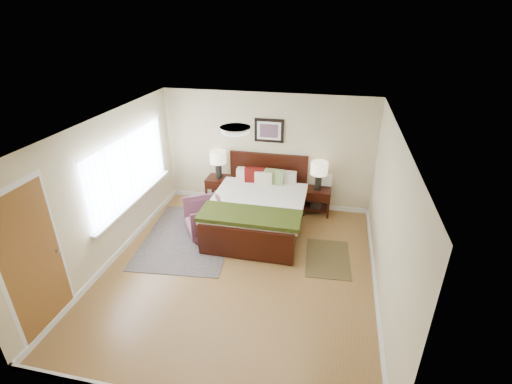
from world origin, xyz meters
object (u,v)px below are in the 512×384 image
nightstand_left (219,183)px  rug_persian (189,237)px  bed (258,204)px  lamp_right (319,170)px  lamp_left (218,159)px  armchair (206,218)px  nightstand_right (317,199)px

nightstand_left → rug_persian: (-0.17, -1.47, -0.50)m
bed → rug_persian: (-1.25, -0.63, -0.54)m
bed → rug_persian: 1.50m
nightstand_left → lamp_right: bearing=0.6°
nightstand_left → lamp_left: 0.56m
nightstand_left → armchair: size_ratio=0.82×
nightstand_right → bed: bearing=-142.3°
nightstand_right → lamp_right: bearing=90.0°
nightstand_left → nightstand_right: (2.18, 0.01, -0.16)m
bed → lamp_right: size_ratio=3.64×
bed → lamp_right: 1.47m
nightstand_right → nightstand_left: bearing=-179.8°
armchair → nightstand_left: bearing=153.2°
bed → lamp_left: 1.47m
lamp_left → rug_persian: size_ratio=0.26×
nightstand_left → rug_persian: size_ratio=0.27×
armchair → rug_persian: armchair is taller
nightstand_left → lamp_right: size_ratio=1.04×
nightstand_left → rug_persian: nightstand_left is taller
nightstand_right → lamp_right: lamp_right is taller
nightstand_left → armchair: 1.28m
armchair → bed: bearing=81.2°
nightstand_left → lamp_right: (2.18, 0.02, 0.49)m
lamp_right → armchair: (-2.04, -1.28, -0.65)m
lamp_left → rug_persian: 1.84m
lamp_right → armchair: size_ratio=0.78×
nightstand_right → lamp_right: 0.65m
armchair → rug_persian: bearing=-87.9°
rug_persian → armchair: bearing=29.2°
nightstand_left → nightstand_right: size_ratio=1.11×
lamp_left → lamp_right: lamp_left is taller
bed → rug_persian: size_ratio=0.95×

